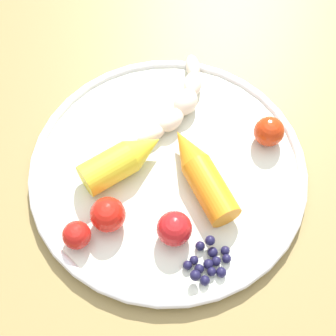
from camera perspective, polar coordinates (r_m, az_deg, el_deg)
The scene contains 11 objects.
ground_plane at distance 1.35m, azimuth 0.60°, elevation -14.74°, with size 6.00×6.00×0.00m, color slate.
dining_table at distance 0.71m, azimuth 1.11°, elevation -1.44°, with size 1.06×0.97×0.77m.
plate at distance 0.61m, azimuth 0.00°, elevation -0.13°, with size 0.35×0.35×0.02m.
banana at distance 0.64m, azimuth 1.53°, elevation 7.94°, with size 0.07×0.17×0.03m.
carrot_orange at distance 0.58m, azimuth 3.92°, elevation -0.57°, with size 0.13×0.09×0.04m.
carrot_yellow at distance 0.59m, azimuth -5.38°, elevation 0.94°, with size 0.07×0.12×0.04m.
blueberry_pile at distance 0.55m, azimuth 4.80°, elevation -11.06°, with size 0.05×0.06×0.02m.
tomato_near at distance 0.55m, azimuth 0.76°, elevation -7.21°, with size 0.04×0.04×0.04m, color red.
tomato_mid at distance 0.56m, azimuth -7.13°, elevation -5.54°, with size 0.04×0.04×0.04m, color red.
tomato_far at distance 0.62m, azimuth 11.91°, elevation 4.27°, with size 0.04×0.04×0.04m, color red.
tomato_extra at distance 0.56m, azimuth -10.80°, elevation -7.84°, with size 0.03×0.03×0.03m, color red.
Camera 1 is at (0.19, -0.27, 1.31)m, focal length 51.29 mm.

